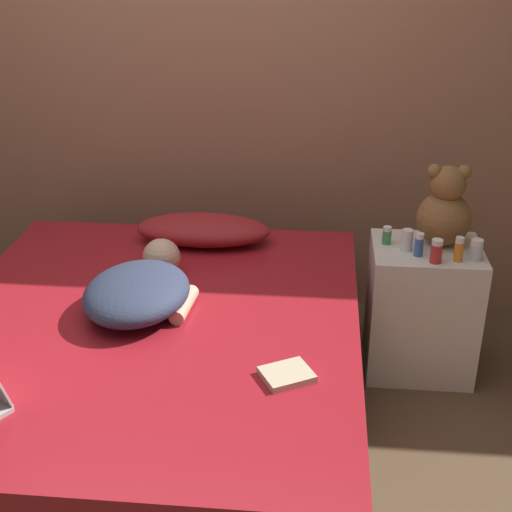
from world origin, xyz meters
name	(u,v)px	position (x,y,z in m)	size (l,w,h in m)	color
ground_plane	(157,433)	(0.00, 0.00, 0.00)	(12.00, 12.00, 0.00)	brown
wall_back	(196,61)	(0.00, 1.23, 1.30)	(8.00, 0.06, 2.60)	#996B51
bed	(153,379)	(0.00, 0.00, 0.27)	(1.65, 1.90, 0.54)	brown
nightstand	(421,309)	(1.12, 0.60, 0.31)	(0.48, 0.40, 0.62)	silver
pillow	(203,230)	(0.10, 0.74, 0.61)	(0.64, 0.29, 0.13)	maroon
person_lying	(141,288)	(-0.05, 0.11, 0.62)	(0.45, 0.67, 0.16)	#2D3851
teddy_bear	(445,210)	(1.19, 0.66, 0.78)	(0.24, 0.24, 0.37)	brown
bottle_white	(407,240)	(1.02, 0.57, 0.67)	(0.05, 0.05, 0.10)	white
bottle_orange	(459,249)	(1.23, 0.48, 0.67)	(0.04, 0.04, 0.11)	orange
bottle_red	(436,251)	(1.14, 0.46, 0.67)	(0.05, 0.05, 0.11)	#B72D2D
bottle_green	(387,236)	(0.94, 0.63, 0.66)	(0.04, 0.04, 0.08)	#3D8E4C
bottle_clear	(476,250)	(1.31, 0.51, 0.66)	(0.06, 0.06, 0.09)	silver
bottle_blue	(419,245)	(1.07, 0.52, 0.67)	(0.04, 0.04, 0.11)	#3866B2
book	(287,375)	(0.55, -0.33, 0.55)	(0.21, 0.20, 0.02)	#C6B793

